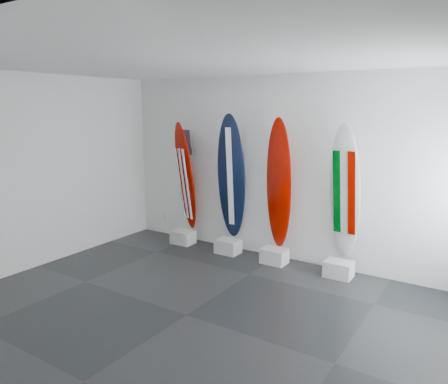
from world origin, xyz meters
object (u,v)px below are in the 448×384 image
Objects in this scene: surfboard_navy at (231,178)px; surfboard_italy at (345,193)px; surfboard_usa at (185,177)px; surfboard_swiss at (279,184)px.

surfboard_italy is at bearing -11.84° from surfboard_navy.
surfboard_navy reaches higher than surfboard_usa.
surfboard_swiss reaches higher than surfboard_usa.
surfboard_navy is at bearing 15.58° from surfboard_usa.
surfboard_italy reaches higher than surfboard_usa.
surfboard_swiss reaches higher than surfboard_italy.
surfboard_italy is at bearing 15.58° from surfboard_usa.
surfboard_usa is 0.98× the size of surfboard_italy.
surfboard_swiss is 1.02× the size of surfboard_italy.
surfboard_usa is at bearing -170.70° from surfboard_swiss.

